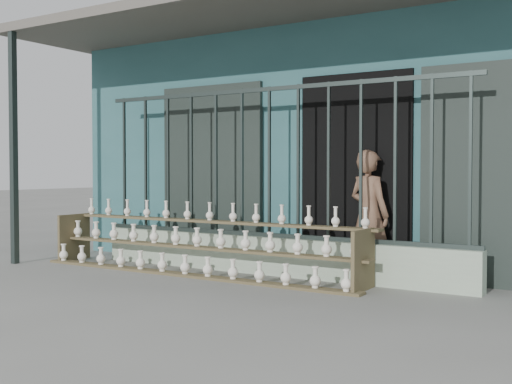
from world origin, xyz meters
The scene contains 6 objects.
ground centered at (0.00, 0.00, 0.00)m, with size 60.00×60.00×0.00m, color slate.
workshop_building centered at (0.00, 4.23, 1.62)m, with size 7.40×6.60×3.21m.
parapet_wall centered at (0.00, 1.30, 0.23)m, with size 5.00×0.20×0.45m, color #AABFA3.
security_fence centered at (0.00, 1.30, 1.35)m, with size 5.00×0.04×1.80m.
shelf_rack centered at (-0.78, 0.88, 0.36)m, with size 4.50×0.68×0.85m.
elderly_woman centered at (1.14, 1.62, 0.74)m, with size 0.54×0.36×1.48m, color brown.
Camera 1 is at (3.94, -5.29, 1.26)m, focal length 45.00 mm.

